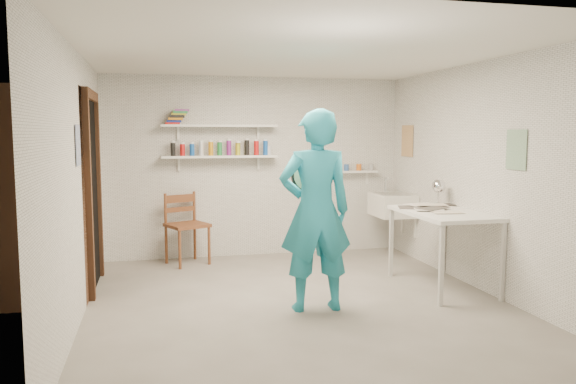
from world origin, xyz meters
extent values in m
cube|color=slate|center=(0.00, 0.00, -0.01)|extent=(4.00, 4.50, 0.02)
cube|color=silver|center=(0.00, 0.00, 2.41)|extent=(4.00, 4.50, 0.02)
cube|color=silver|center=(0.00, 2.26, 1.20)|extent=(4.00, 0.02, 2.40)
cube|color=silver|center=(0.00, -2.26, 1.20)|extent=(4.00, 0.02, 2.40)
cube|color=silver|center=(-2.01, 0.00, 1.20)|extent=(0.02, 4.50, 2.40)
cube|color=silver|center=(2.01, 0.00, 1.20)|extent=(0.02, 4.50, 2.40)
cube|color=black|center=(-1.99, 1.05, 1.00)|extent=(0.02, 0.90, 2.00)
cube|color=brown|center=(-2.70, 1.05, 1.05)|extent=(1.40, 1.50, 2.10)
cube|color=brown|center=(-1.97, 1.05, 2.05)|extent=(0.06, 1.05, 0.10)
cube|color=brown|center=(-1.97, 0.55, 1.00)|extent=(0.06, 0.10, 2.00)
cube|color=brown|center=(-1.97, 1.55, 1.00)|extent=(0.06, 0.10, 2.00)
cube|color=white|center=(-0.50, 2.13, 1.35)|extent=(1.50, 0.22, 0.03)
cube|color=white|center=(-0.50, 2.13, 1.75)|extent=(1.50, 0.22, 0.03)
cube|color=white|center=(1.35, 2.17, 1.12)|extent=(0.70, 0.14, 0.03)
cube|color=#334C7F|center=(-1.99, 0.05, 1.55)|extent=(0.01, 0.28, 0.36)
cube|color=#995933|center=(1.99, 1.80, 1.55)|extent=(0.01, 0.34, 0.42)
cube|color=#3F724C|center=(1.99, -0.55, 1.50)|extent=(0.01, 0.30, 0.38)
cube|color=white|center=(1.75, 1.70, 0.70)|extent=(0.48, 0.60, 0.30)
imported|color=teal|center=(0.11, -0.25, 0.94)|extent=(0.70, 0.47, 1.88)
cylinder|color=#C5C086|center=(0.10, -0.03, 1.25)|extent=(0.34, 0.05, 0.34)
cube|color=brown|center=(-0.95, 1.89, 0.50)|extent=(0.60, 0.59, 1.00)
cube|color=white|center=(1.64, 0.15, 0.41)|extent=(0.75, 1.24, 0.83)
sphere|color=silver|center=(1.85, 0.65, 1.05)|extent=(0.16, 0.16, 0.16)
cylinder|color=black|center=(-1.14, 2.13, 1.45)|extent=(0.06, 0.06, 0.17)
cylinder|color=red|center=(-1.01, 2.13, 1.45)|extent=(0.06, 0.06, 0.17)
cylinder|color=blue|center=(-0.88, 2.13, 1.45)|extent=(0.06, 0.06, 0.17)
cylinder|color=white|center=(-0.75, 2.13, 1.45)|extent=(0.06, 0.06, 0.17)
cylinder|color=orange|center=(-0.63, 2.13, 1.45)|extent=(0.06, 0.06, 0.17)
cylinder|color=#268C3F|center=(-0.50, 2.13, 1.45)|extent=(0.06, 0.06, 0.17)
cylinder|color=#8C268C|center=(-0.37, 2.13, 1.45)|extent=(0.06, 0.06, 0.17)
cylinder|color=gold|center=(-0.25, 2.13, 1.45)|extent=(0.06, 0.06, 0.17)
cylinder|color=black|center=(-0.12, 2.13, 1.45)|extent=(0.06, 0.06, 0.17)
cylinder|color=red|center=(0.01, 2.13, 1.45)|extent=(0.06, 0.06, 0.17)
cylinder|color=blue|center=(0.14, 2.13, 1.45)|extent=(0.06, 0.06, 0.17)
cube|color=red|center=(-1.10, 2.13, 1.78)|extent=(0.18, 0.14, 0.03)
cube|color=#1933A5|center=(-1.08, 2.13, 1.81)|extent=(0.18, 0.14, 0.03)
cube|color=orange|center=(-1.06, 2.13, 1.83)|extent=(0.18, 0.14, 0.03)
cube|color=black|center=(-1.04, 2.13, 1.86)|extent=(0.18, 0.14, 0.03)
cube|color=yellow|center=(-1.02, 2.13, 1.89)|extent=(0.18, 0.14, 0.03)
cube|color=#338C4C|center=(-1.00, 2.13, 1.92)|extent=(0.18, 0.14, 0.03)
cube|color=#8C3F8C|center=(-0.98, 2.13, 1.95)|extent=(0.18, 0.14, 0.03)
cylinder|color=silver|center=(1.14, 2.17, 1.18)|extent=(0.07, 0.07, 0.09)
cylinder|color=#335999|center=(1.28, 2.17, 1.18)|extent=(0.07, 0.07, 0.09)
cylinder|color=orange|center=(1.42, 2.17, 1.18)|extent=(0.07, 0.07, 0.09)
cylinder|color=#999999|center=(1.56, 2.17, 1.18)|extent=(0.07, 0.07, 0.09)
cube|color=silver|center=(1.64, 0.15, 0.83)|extent=(0.30, 0.22, 0.00)
cube|color=#4C4742|center=(1.64, 0.15, 0.84)|extent=(0.30, 0.22, 0.00)
cube|color=beige|center=(1.64, 0.15, 0.84)|extent=(0.30, 0.22, 0.00)
cube|color=#383330|center=(1.64, 0.15, 0.84)|extent=(0.30, 0.22, 0.00)
cube|color=silver|center=(1.64, 0.15, 0.85)|extent=(0.30, 0.22, 0.00)
cube|color=silver|center=(1.64, 0.15, 0.85)|extent=(0.30, 0.22, 0.00)
cube|color=#4C4742|center=(1.64, 0.15, 0.86)|extent=(0.30, 0.22, 0.00)
cube|color=beige|center=(1.64, 0.15, 0.86)|extent=(0.30, 0.22, 0.00)
camera|label=1|loc=(-1.34, -5.20, 1.66)|focal=35.00mm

